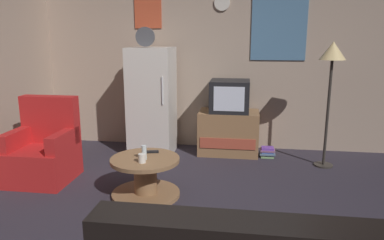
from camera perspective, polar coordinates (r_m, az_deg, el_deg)
The scene contains 12 objects.
ground_plane at distance 3.49m, azimuth -1.16°, elevation -15.53°, with size 12.00×12.00×0.00m, color #2D2833.
wall_with_art at distance 5.50m, azimuth 3.06°, elevation 9.58°, with size 5.20×0.12×2.66m.
fridge at distance 5.23m, azimuth -6.20°, elevation 2.91°, with size 0.60×0.62×1.77m.
tv_stand at distance 5.30m, azimuth 5.67°, elevation -1.91°, with size 0.84×0.53×0.61m.
crt_tv at distance 5.19m, azimuth 5.86°, elevation 3.71°, with size 0.54×0.51×0.44m.
standing_lamp at distance 4.87m, azimuth 20.85°, elevation 8.57°, with size 0.32×0.32×1.59m.
coffee_table at distance 3.95m, azimuth -7.20°, elevation -8.73°, with size 0.72×0.72×0.42m.
wine_glass at distance 3.81m, azimuth -7.41°, elevation -5.01°, with size 0.05×0.05×0.15m, color silver.
mug_ceramic_white at distance 3.73m, azimuth -7.74°, elevation -5.88°, with size 0.08×0.08×0.09m, color silver.
remote_control at distance 4.03m, azimuth -6.24°, elevation -4.90°, with size 0.15×0.04×0.02m, color black.
armchair at distance 4.66m, azimuth -21.92°, elevation -4.52°, with size 0.68×0.68×0.96m.
book_stack at distance 5.26m, azimuth 11.58°, elevation -4.90°, with size 0.21×0.18×0.14m.
Camera 1 is at (0.51, -3.02, 1.67)m, focal length 34.49 mm.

